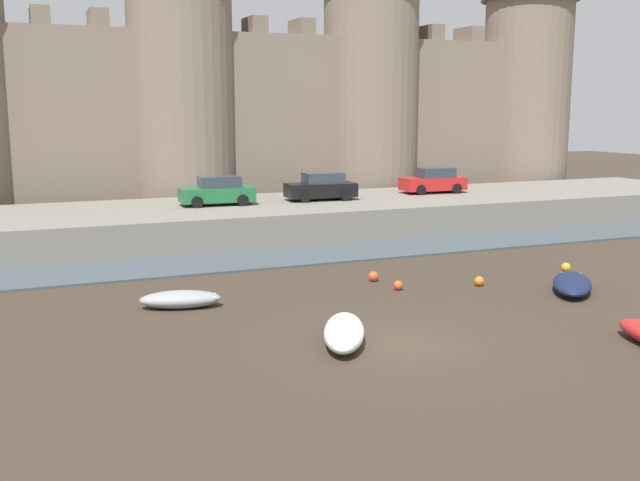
% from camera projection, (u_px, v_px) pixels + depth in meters
% --- Properties ---
extents(ground_plane, '(160.00, 160.00, 0.00)m').
position_uv_depth(ground_plane, '(406.00, 345.00, 22.64)').
color(ground_plane, '#382D23').
extents(water_channel, '(80.00, 4.50, 0.10)m').
position_uv_depth(water_channel, '(262.00, 259.00, 35.30)').
color(water_channel, '#3D4C56').
rests_on(water_channel, ground).
extents(quay_road, '(67.00, 10.00, 1.71)m').
position_uv_depth(quay_road, '(221.00, 221.00, 41.75)').
color(quay_road, slate).
rests_on(quay_road, ground).
extents(castle, '(62.56, 7.56, 19.24)m').
position_uv_depth(castle, '(182.00, 101.00, 48.84)').
color(castle, '#7A6B5B').
rests_on(castle, ground).
extents(rowboat_near_channel_left, '(2.65, 3.78, 0.75)m').
position_uv_depth(rowboat_near_channel_left, '(344.00, 332.00, 22.62)').
color(rowboat_near_channel_left, silver).
rests_on(rowboat_near_channel_left, ground).
extents(rowboat_midflat_right, '(3.53, 3.84, 0.64)m').
position_uv_depth(rowboat_midflat_right, '(572.00, 283.00, 29.10)').
color(rowboat_midflat_right, '#141E3D').
rests_on(rowboat_midflat_right, ground).
extents(rowboat_near_channel_right, '(3.08, 1.80, 0.63)m').
position_uv_depth(rowboat_near_channel_right, '(181.00, 299.00, 26.74)').
color(rowboat_near_channel_right, gray).
rests_on(rowboat_near_channel_right, ground).
extents(mooring_buoy_off_centre, '(0.40, 0.40, 0.40)m').
position_uv_depth(mooring_buoy_off_centre, '(566.00, 267.00, 32.71)').
color(mooring_buoy_off_centre, orange).
rests_on(mooring_buoy_off_centre, ground).
extents(mooring_buoy_near_channel, '(0.39, 0.39, 0.39)m').
position_uv_depth(mooring_buoy_near_channel, '(479.00, 281.00, 30.08)').
color(mooring_buoy_near_channel, orange).
rests_on(mooring_buoy_near_channel, ground).
extents(mooring_buoy_mid_mud, '(0.38, 0.38, 0.38)m').
position_uv_depth(mooring_buoy_mid_mud, '(398.00, 285.00, 29.40)').
color(mooring_buoy_mid_mud, '#E04C1E').
rests_on(mooring_buoy_mid_mud, ground).
extents(mooring_buoy_near_shore, '(0.42, 0.42, 0.42)m').
position_uv_depth(mooring_buoy_near_shore, '(373.00, 276.00, 30.88)').
color(mooring_buoy_near_shore, '#E04C1E').
rests_on(mooring_buoy_near_shore, ground).
extents(car_quay_centre_east, '(4.19, 2.05, 1.62)m').
position_uv_depth(car_quay_centre_east, '(218.00, 191.00, 41.74)').
color(car_quay_centre_east, '#1E6638').
rests_on(car_quay_centre_east, quay_road).
extents(car_quay_east, '(4.19, 2.05, 1.62)m').
position_uv_depth(car_quay_east, '(321.00, 187.00, 44.04)').
color(car_quay_east, black).
rests_on(car_quay_east, quay_road).
extents(car_quay_west, '(4.19, 2.05, 1.62)m').
position_uv_depth(car_quay_west, '(433.00, 181.00, 47.78)').
color(car_quay_west, red).
rests_on(car_quay_west, quay_road).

